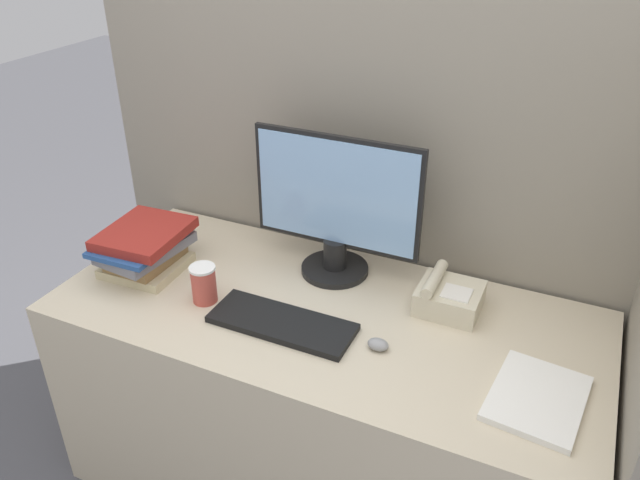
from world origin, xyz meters
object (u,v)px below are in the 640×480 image
at_px(keyboard, 282,323).
at_px(coffee_cup, 204,284).
at_px(monitor, 336,211).
at_px(book_stack, 145,248).
at_px(mouse, 378,344).
at_px(desk_telephone, 448,297).

xyz_separation_m(keyboard, coffee_cup, (-0.28, 0.01, 0.05)).
relative_size(keyboard, coffee_cup, 3.52).
bearing_deg(monitor, keyboard, -93.64).
bearing_deg(coffee_cup, keyboard, -2.97).
bearing_deg(keyboard, book_stack, 171.16).
relative_size(monitor, mouse, 9.17).
distance_m(monitor, coffee_cup, 0.47).
xyz_separation_m(monitor, desk_telephone, (0.39, -0.05, -0.18)).
xyz_separation_m(keyboard, mouse, (0.29, 0.02, 0.01)).
distance_m(coffee_cup, book_stack, 0.29).
distance_m(monitor, desk_telephone, 0.44).
height_order(monitor, desk_telephone, monitor).
bearing_deg(desk_telephone, coffee_cup, -158.48).
bearing_deg(book_stack, mouse, -4.52).
relative_size(book_stack, desk_telephone, 1.69).
bearing_deg(desk_telephone, book_stack, -168.31).
height_order(coffee_cup, desk_telephone, coffee_cup).
height_order(mouse, desk_telephone, desk_telephone).
height_order(mouse, coffee_cup, coffee_cup).
xyz_separation_m(book_stack, desk_telephone, (0.97, 0.20, -0.04)).
distance_m(monitor, keyboard, 0.40).
distance_m(keyboard, desk_telephone, 0.50).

